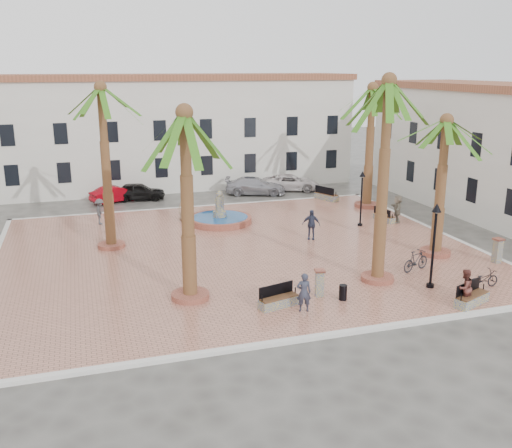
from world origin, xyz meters
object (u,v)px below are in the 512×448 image
object	(u,v)px
palm_e	(445,137)
bench_ne	(326,196)
lamppost_s	(435,231)
car_silver	(255,186)
bench_e	(384,217)
bollard_se	(320,283)
palm_sw	(185,135)
cyclist_a	(304,292)
pedestrian_north	(100,212)
lamppost_e	(362,189)
palm_ne	(372,102)
pedestrian_fountain_a	(184,208)
bicycle_a	(483,279)
bollard_e	(497,250)
bicycle_b	(416,261)
palm_s	(388,102)
car_black	(139,191)
bench_se	(471,298)
bench_s	(279,301)
pedestrian_east	(397,209)
pedestrian_fountain_b	(311,225)
litter_bin	(343,292)
cyclist_b	(465,288)
fountain	(220,218)
palm_nw	(102,105)
car_red	(116,194)
bollard_n	(190,208)
car_white	(291,183)

from	to	relation	value
palm_e	bench_ne	size ratio (longest dim) A/B	3.67
lamppost_s	car_silver	world-z (taller)	lamppost_s
bench_e	bollard_se	distance (m)	14.10
palm_sw	cyclist_a	bearing A→B (deg)	-32.86
palm_sw	cyclist_a	world-z (taller)	palm_sw
pedestrian_north	car_silver	size ratio (longest dim) A/B	0.35
lamppost_e	palm_e	bearing A→B (deg)	-79.31
palm_ne	pedestrian_fountain_a	size ratio (longest dim) A/B	4.68
bench_e	lamppost_e	distance (m)	3.05
palm_sw	cyclist_a	size ratio (longest dim) A/B	5.05
bicycle_a	bollard_e	bearing A→B (deg)	-50.76
palm_sw	palm_ne	distance (m)	20.46
bicycle_b	car_silver	xyz separation A→B (m)	(-2.25, 20.04, 0.02)
palm_e	car_silver	bearing A→B (deg)	104.71
bench_ne	pedestrian_fountain_a	bearing A→B (deg)	81.10
bench_ne	bench_e	bearing A→B (deg)	165.57
palm_s	car_silver	size ratio (longest dim) A/B	2.00
car_black	bench_se	bearing A→B (deg)	-147.47
bench_s	pedestrian_east	xyz separation A→B (m)	(12.08, 10.66, 0.65)
bench_ne	car_silver	world-z (taller)	car_silver
palm_sw	bicycle_b	xyz separation A→B (m)	(11.54, 0.10, -6.70)
lamppost_e	pedestrian_fountain_b	xyz separation A→B (m)	(-4.20, -1.81, -1.53)
pedestrian_north	pedestrian_east	world-z (taller)	pedestrian_east
bench_se	litter_bin	size ratio (longest dim) A/B	2.86
cyclist_b	bench_s	bearing A→B (deg)	-30.36
lamppost_s	palm_ne	bearing A→B (deg)	72.71
bench_se	bollard_e	xyz separation A→B (m)	(4.82, 4.27, 0.40)
pedestrian_fountain_b	cyclist_b	bearing A→B (deg)	-51.15
lamppost_s	fountain	bearing A→B (deg)	115.47
cyclist_a	pedestrian_east	distance (m)	16.00
bench_e	palm_ne	bearing A→B (deg)	-22.83
lamppost_e	bicycle_b	size ratio (longest dim) A/B	2.01
bench_se	litter_bin	xyz separation A→B (m)	(-5.09, 2.14, 0.06)
palm_nw	pedestrian_fountain_a	size ratio (longest dim) A/B	4.84
bench_s	bollard_se	bearing A→B (deg)	-0.24
pedestrian_fountain_b	bicycle_a	bearing A→B (deg)	-37.89
lamppost_s	litter_bin	bearing A→B (deg)	-178.09
pedestrian_east	car_red	xyz separation A→B (m)	(-17.31, 12.17, -0.43)
bicycle_b	bicycle_a	bearing A→B (deg)	-168.07
lamppost_e	cyclist_a	bearing A→B (deg)	-126.88
bollard_e	fountain	bearing A→B (deg)	134.97
palm_ne	bicycle_b	bearing A→B (deg)	-107.71
bollard_n	pedestrian_east	size ratio (longest dim) A/B	0.76
cyclist_a	car_white	distance (m)	25.00
bench_s	cyclist_a	world-z (taller)	cyclist_a
bench_ne	bicycle_a	distance (m)	18.86
lamppost_s	bollard_e	size ratio (longest dim) A/B	3.06
cyclist_a	lamppost_s	bearing A→B (deg)	-159.63
palm_sw	cyclist_a	distance (m)	8.19
palm_s	pedestrian_north	world-z (taller)	palm_s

